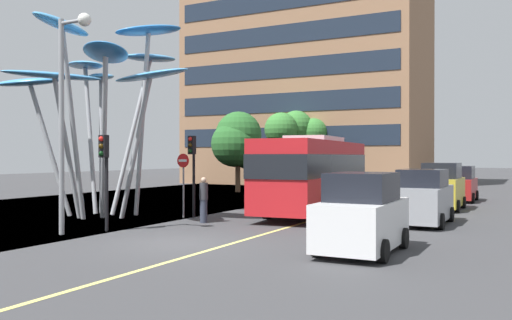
{
  "coord_description": "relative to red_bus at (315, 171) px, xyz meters",
  "views": [
    {
      "loc": [
        9.75,
        -13.59,
        2.67
      ],
      "look_at": [
        -1.42,
        8.07,
        2.5
      ],
      "focal_mm": 37.74,
      "sensor_mm": 36.0,
      "label": 1
    }
  ],
  "objects": [
    {
      "name": "pedestrian",
      "position": [
        -2.63,
        -5.55,
        -1.04
      ],
      "size": [
        0.34,
        0.34,
        1.83
      ],
      "color": "#2D3342",
      "rests_on": "ground"
    },
    {
      "name": "tree_pavement_far",
      "position": [
        -9.23,
        18.74,
        2.73
      ],
      "size": [
        4.7,
        4.81,
        6.64
      ],
      "color": "brown",
      "rests_on": "ground"
    },
    {
      "name": "red_bus",
      "position": [
        0.0,
        0.0,
        0.0
      ],
      "size": [
        3.46,
        11.0,
        3.59
      ],
      "color": "red",
      "rests_on": "ground"
    },
    {
      "name": "ground",
      "position": [
        -1.36,
        -10.12,
        -2.01
      ],
      "size": [
        120.0,
        240.0,
        0.1
      ],
      "color": "#38383A"
    },
    {
      "name": "car_parked_far",
      "position": [
        5.05,
        4.51,
        -0.87
      ],
      "size": [
        1.98,
        3.98,
        2.34
      ],
      "color": "gold",
      "rests_on": "ground"
    },
    {
      "name": "car_parked_near",
      "position": [
        4.9,
        -9.14,
        -0.93
      ],
      "size": [
        1.98,
        3.83,
        2.22
      ],
      "color": "silver",
      "rests_on": "ground"
    },
    {
      "name": "leaf_sculpture",
      "position": [
        -7.93,
        -5.64,
        4.38
      ],
      "size": [
        9.89,
        8.88,
        8.86
      ],
      "color": "#9EA0A5",
      "rests_on": "ground"
    },
    {
      "name": "tree_pavement_near",
      "position": [
        -10.23,
        11.02,
        1.77
      ],
      "size": [
        3.52,
        4.59,
        5.98
      ],
      "color": "brown",
      "rests_on": "ground"
    },
    {
      "name": "traffic_light_kerb_near",
      "position": [
        -4.38,
        -9.27,
        0.52
      ],
      "size": [
        0.28,
        0.42,
        3.42
      ],
      "color": "black",
      "rests_on": "ground"
    },
    {
      "name": "street_lamp",
      "position": [
        -4.88,
        -10.49,
        2.75
      ],
      "size": [
        1.38,
        0.44,
        7.41
      ],
      "color": "gray",
      "rests_on": "ground"
    },
    {
      "name": "car_parked_mid",
      "position": [
        5.26,
        -1.96,
        -0.95
      ],
      "size": [
        1.96,
        4.26,
        2.16
      ],
      "color": "gray",
      "rests_on": "ground"
    },
    {
      "name": "car_side_street",
      "position": [
        5.19,
        10.16,
        -0.99
      ],
      "size": [
        1.97,
        3.92,
        2.1
      ],
      "color": "maroon",
      "rests_on": "ground"
    },
    {
      "name": "traffic_light_kerb_far",
      "position": [
        -4.05,
        -4.23,
        0.61
      ],
      "size": [
        0.28,
        0.42,
        3.56
      ],
      "color": "black",
      "rests_on": "ground"
    },
    {
      "name": "no_entry_sign",
      "position": [
        -4.45,
        -4.35,
        -0.12
      ],
      "size": [
        0.6,
        0.12,
        2.78
      ],
      "color": "gray",
      "rests_on": "ground"
    },
    {
      "name": "backdrop_building",
      "position": [
        -10.8,
        26.1,
        8.69
      ],
      "size": [
        22.25,
        12.37,
        21.31
      ],
      "color": "#936B4C",
      "rests_on": "ground"
    }
  ]
}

